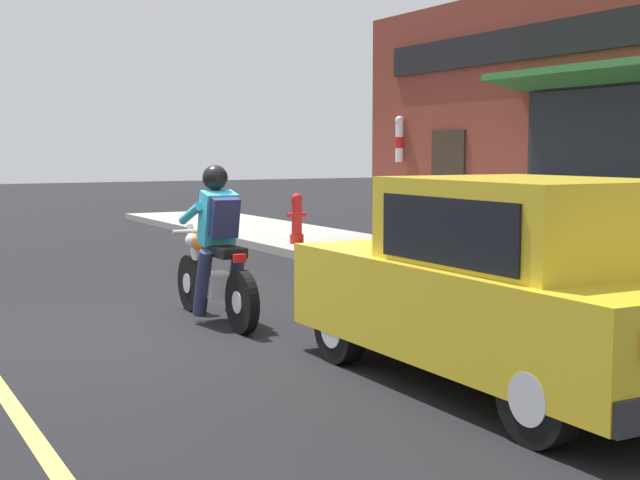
{
  "coord_description": "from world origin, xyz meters",
  "views": [
    {
      "loc": [
        -2.79,
        -8.41,
        1.78
      ],
      "look_at": [
        1.07,
        -1.28,
        0.95
      ],
      "focal_mm": 50.0,
      "sensor_mm": 36.0,
      "label": 1
    }
  ],
  "objects_px": {
    "car_hatchback": "(509,286)",
    "motorcycle_with_rider": "(216,257)",
    "fire_hydrant": "(297,219)",
    "traffic_cone": "(637,267)"
  },
  "relations": [
    {
      "from": "motorcycle_with_rider",
      "to": "traffic_cone",
      "type": "bearing_deg",
      "value": -15.92
    },
    {
      "from": "traffic_cone",
      "to": "fire_hydrant",
      "type": "distance_m",
      "value": 6.71
    },
    {
      "from": "car_hatchback",
      "to": "motorcycle_with_rider",
      "type": "bearing_deg",
      "value": 105.72
    },
    {
      "from": "motorcycle_with_rider",
      "to": "car_hatchback",
      "type": "height_order",
      "value": "motorcycle_with_rider"
    },
    {
      "from": "car_hatchback",
      "to": "fire_hydrant",
      "type": "xyz_separation_m",
      "value": [
        2.67,
        8.73,
        -0.19
      ]
    },
    {
      "from": "motorcycle_with_rider",
      "to": "fire_hydrant",
      "type": "relative_size",
      "value": 2.3
    },
    {
      "from": "car_hatchback",
      "to": "traffic_cone",
      "type": "relative_size",
      "value": 6.3
    },
    {
      "from": "fire_hydrant",
      "to": "traffic_cone",
      "type": "bearing_deg",
      "value": -81.29
    },
    {
      "from": "traffic_cone",
      "to": "fire_hydrant",
      "type": "xyz_separation_m",
      "value": [
        -1.02,
        6.63,
        0.14
      ]
    },
    {
      "from": "motorcycle_with_rider",
      "to": "traffic_cone",
      "type": "relative_size",
      "value": 3.37
    }
  ]
}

